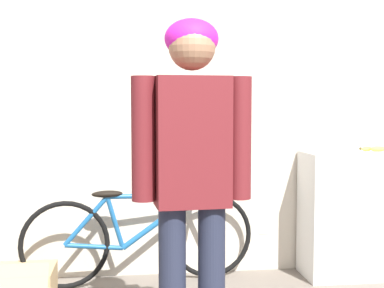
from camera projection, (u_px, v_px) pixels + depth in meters
wall_back at (194, 104)px, 4.07m from camera, size 8.00×0.07×2.60m
side_shelf at (361, 214)px, 4.04m from camera, size 0.87×0.40×0.94m
person at (192, 161)px, 2.53m from camera, size 0.57×0.24×1.70m
bicycle at (140, 236)px, 3.87m from camera, size 1.69×0.46×0.70m
banana at (377, 149)px, 4.06m from camera, size 0.28×0.08×0.04m
cardboard_box at (22, 284)px, 3.54m from camera, size 0.42×0.44×0.29m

